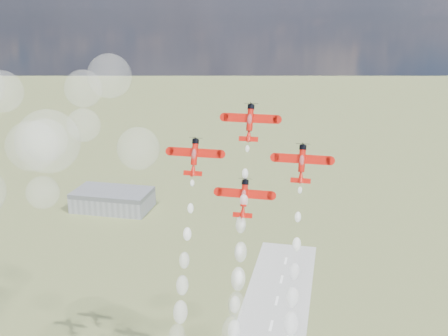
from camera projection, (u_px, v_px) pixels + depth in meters
hangar at (113, 200)px, 346.56m from camera, size 50.00×28.00×13.00m
plane_lead at (250, 122)px, 133.78m from camera, size 13.85×6.38×9.42m
plane_left at (194, 156)px, 135.88m from camera, size 13.85×6.38×9.42m
plane_right at (302, 163)px, 130.24m from camera, size 13.85×6.38×9.42m
plane_slot at (244, 197)px, 132.33m from camera, size 13.85×6.38×9.42m
smoke_trail_lead at (235, 315)px, 130.30m from camera, size 5.97×22.60×52.06m
drifted_smoke_cloud at (28, 130)px, 164.31m from camera, size 71.65×35.50×52.97m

